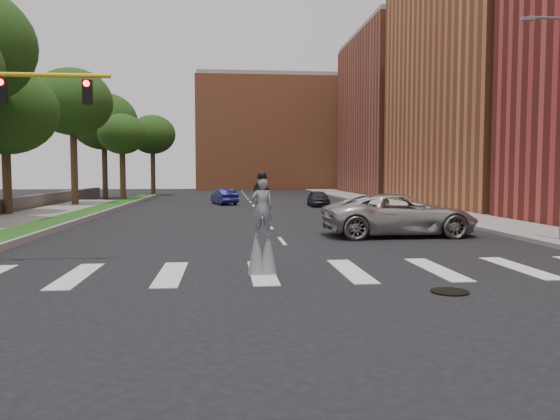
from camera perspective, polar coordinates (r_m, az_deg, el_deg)
The scene contains 18 objects.
ground_plane at distance 14.83m, azimuth 3.39°, elevation -7.16°, with size 160.00×160.00×0.00m, color black.
grass_median at distance 35.68m, azimuth -20.58°, elevation -0.67°, with size 2.00×60.00×0.25m, color #1B4915.
median_curb at distance 35.43m, azimuth -18.93°, elevation -0.64°, with size 0.20×60.00×0.28m, color gray.
sidewalk_right at distance 42.15m, azimuth 14.92°, elevation 0.08°, with size 5.00×90.00×0.18m, color gray.
manhole at distance 13.75m, azimuth 17.32°, elevation -8.14°, with size 0.90×0.90×0.04m, color black.
building_mid at distance 51.40m, azimuth 23.40°, elevation 13.91°, with size 16.00×22.00×24.00m, color #BC663B.
building_far at distance 72.90m, azimuth 14.05°, elevation 9.49°, with size 16.00×22.00×20.00m, color #9B4C39.
building_backdrop at distance 92.94m, azimuth -0.51°, elevation 7.78°, with size 26.00×14.00×18.00m, color #BC663B.
stilt_performer at distance 15.27m, azimuth -1.87°, elevation -2.58°, with size 0.84×0.52×2.89m.
suv_crossing at distance 25.01m, azimuth 12.38°, elevation -0.50°, with size 3.15×6.83×1.90m, color #A8A69F.
car_near at distance 45.60m, azimuth 4.02°, elevation 1.22°, with size 1.58×3.92×1.34m, color black.
car_mid at distance 48.38m, azimuth -5.86°, elevation 1.40°, with size 1.46×4.18×1.38m, color navy.
car_far at distance 77.04m, azimuth -1.97°, elevation 2.38°, with size 1.93×4.75×1.38m, color black.
tree_3 at distance 39.57m, azimuth -26.84°, elevation 9.23°, with size 6.64×6.64×9.62m.
tree_4 at distance 48.50m, azimuth -20.86°, elevation 10.46°, with size 6.43×6.43×11.33m.
tree_5 at distance 60.48m, azimuth -17.94°, elevation 8.78°, with size 6.99×6.99×11.12m.
tree_6 at distance 54.85m, azimuth -16.19°, elevation 7.55°, with size 4.55×4.55×8.43m.
tree_7 at distance 68.27m, azimuth -13.19°, elevation 7.64°, with size 5.54×5.54×9.74m.
Camera 1 is at (-2.29, -14.37, 2.87)m, focal length 35.00 mm.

